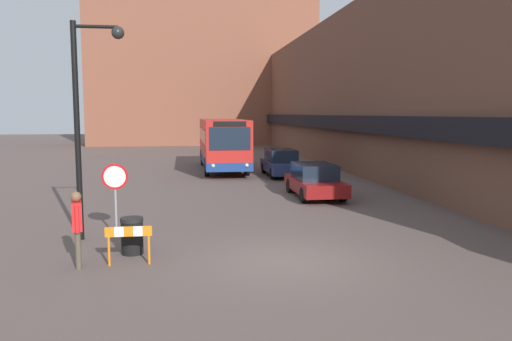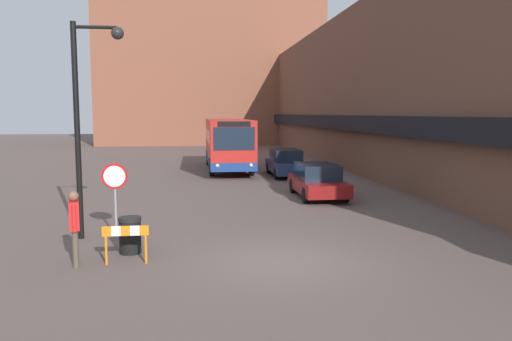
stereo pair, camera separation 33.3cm
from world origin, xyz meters
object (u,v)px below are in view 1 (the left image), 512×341
at_px(pedestrian, 77,222).
at_px(parked_car_front, 315,180).
at_px(street_lamp, 87,106).
at_px(stop_sign, 115,184).
at_px(trash_bin, 132,236).
at_px(construction_barricade, 129,238).
at_px(parked_car_middle, 281,163).
at_px(city_bus, 223,143).

bearing_deg(pedestrian, parked_car_front, 125.56).
height_order(street_lamp, pedestrian, street_lamp).
bearing_deg(pedestrian, stop_sign, 157.62).
distance_m(pedestrian, trash_bin, 1.63).
bearing_deg(stop_sign, street_lamp, -170.38).
bearing_deg(stop_sign, construction_barricade, -76.93).
distance_m(trash_bin, construction_barricade, 1.00).
height_order(parked_car_middle, stop_sign, stop_sign).
height_order(trash_bin, construction_barricade, trash_bin).
height_order(parked_car_middle, construction_barricade, parked_car_middle).
xyz_separation_m(parked_car_front, trash_bin, (-6.98, -7.96, -0.25)).
distance_m(parked_car_middle, pedestrian, 18.38).
bearing_deg(construction_barricade, city_bus, 79.16).
bearing_deg(parked_car_front, parked_car_middle, 90.00).
height_order(parked_car_front, parked_car_middle, parked_car_middle).
bearing_deg(pedestrian, street_lamp, 171.42).
relative_size(parked_car_middle, trash_bin, 4.92).
relative_size(parked_car_middle, pedestrian, 2.58).
height_order(parked_car_middle, trash_bin, parked_car_middle).
distance_m(city_bus, stop_sign, 17.68).
height_order(city_bus, street_lamp, street_lamp).
height_order(stop_sign, pedestrian, stop_sign).
bearing_deg(trash_bin, pedestrian, -139.44).
xyz_separation_m(parked_car_middle, trash_bin, (-6.98, -15.49, -0.28)).
distance_m(parked_car_front, pedestrian, 12.09).
xyz_separation_m(stop_sign, street_lamp, (-0.68, -0.12, 2.26)).
bearing_deg(trash_bin, construction_barricade, -88.89).
relative_size(city_bus, trash_bin, 10.85).
relative_size(parked_car_front, pedestrian, 2.38).
bearing_deg(parked_car_middle, stop_sign, -119.20).
xyz_separation_m(city_bus, stop_sign, (-4.48, -17.11, -0.19)).
height_order(parked_car_front, stop_sign, stop_sign).
distance_m(parked_car_front, street_lamp, 10.83).
distance_m(stop_sign, construction_barricade, 3.05).
height_order(parked_car_front, trash_bin, parked_car_front).
height_order(parked_car_front, pedestrian, pedestrian).
bearing_deg(parked_car_front, street_lamp, -143.16).
bearing_deg(parked_car_front, pedestrian, -132.28).
xyz_separation_m(city_bus, street_lamp, (-5.16, -17.22, 2.07)).
relative_size(city_bus, parked_car_middle, 2.21).
height_order(parked_car_middle, pedestrian, pedestrian).
relative_size(parked_car_front, construction_barricade, 3.93).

